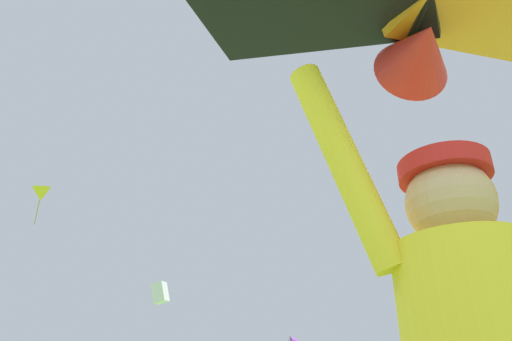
% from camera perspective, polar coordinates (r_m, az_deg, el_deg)
% --- Properties ---
extents(held_stunt_kite, '(1.72, 1.05, 0.40)m').
position_cam_1_polar(held_stunt_kite, '(1.69, 18.33, 17.86)').
color(held_stunt_kite, black).
extents(distant_kite_white_overhead_distant, '(0.92, 0.74, 1.01)m').
position_cam_1_polar(distant_kite_white_overhead_distant, '(23.11, -10.88, -13.55)').
color(distant_kite_white_overhead_distant, white).
extents(distant_kite_yellow_high_right, '(0.99, 1.06, 1.61)m').
position_cam_1_polar(distant_kite_yellow_high_right, '(20.27, -23.35, -2.46)').
color(distant_kite_yellow_high_right, yellow).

